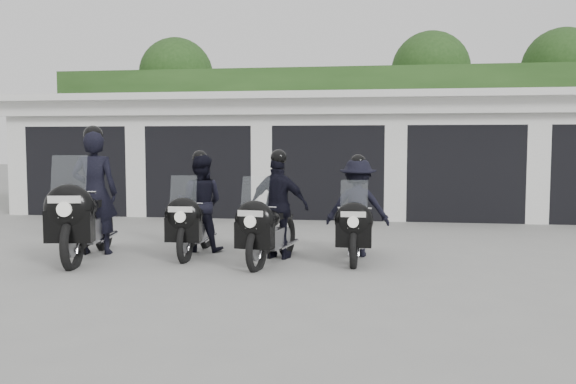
# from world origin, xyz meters

# --- Properties ---
(ground) EXTENTS (80.00, 80.00, 0.00)m
(ground) POSITION_xyz_m (0.00, 0.00, 0.00)
(ground) COLOR gray
(ground) RESTS_ON ground
(garage_block) EXTENTS (16.40, 6.80, 2.96)m
(garage_block) POSITION_xyz_m (-0.00, 8.06, 1.42)
(garage_block) COLOR white
(garage_block) RESTS_ON ground
(background_vegetation) EXTENTS (20.00, 3.90, 5.80)m
(background_vegetation) POSITION_xyz_m (0.37, 12.92, 2.77)
(background_vegetation) COLOR #1F3D16
(background_vegetation) RESTS_ON ground
(police_bike_a) EXTENTS (0.99, 2.44, 2.13)m
(police_bike_a) POSITION_xyz_m (-3.30, 0.24, 0.85)
(police_bike_a) COLOR black
(police_bike_a) RESTS_ON ground
(police_bike_b) EXTENTS (0.80, 1.98, 1.72)m
(police_bike_b) POSITION_xyz_m (-1.75, 0.90, 0.73)
(police_bike_b) COLOR black
(police_bike_b) RESTS_ON ground
(police_bike_c) EXTENTS (1.03, 1.99, 1.75)m
(police_bike_c) POSITION_xyz_m (-0.39, 0.45, 0.74)
(police_bike_c) COLOR black
(police_bike_c) RESTS_ON ground
(police_bike_d) EXTENTS (1.01, 1.91, 1.67)m
(police_bike_d) POSITION_xyz_m (0.84, 0.86, 0.71)
(police_bike_d) COLOR black
(police_bike_d) RESTS_ON ground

